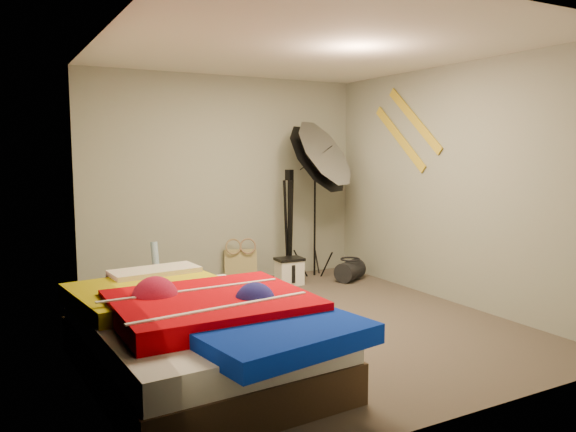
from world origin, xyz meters
TOP-DOWN VIEW (x-y plane):
  - floor at (0.00, 0.00)m, footprint 4.00×4.00m
  - ceiling at (0.00, 0.00)m, footprint 4.00×4.00m
  - wall_back at (0.00, 2.00)m, footprint 3.50×0.00m
  - wall_front at (0.00, -2.00)m, footprint 3.50×0.00m
  - wall_left at (-1.75, 0.00)m, footprint 0.00×4.00m
  - wall_right at (1.75, 0.00)m, footprint 0.00×4.00m
  - tote_bag at (0.14, 1.90)m, footprint 0.43×0.29m
  - wrapping_roll at (-1.03, 1.45)m, footprint 0.09×0.19m
  - camera_case at (0.58, 1.46)m, footprint 0.31×0.23m
  - duffel_bag at (1.35, 1.28)m, footprint 0.47×0.41m
  - wall_stripe_upper at (1.73, 0.60)m, footprint 0.02×0.91m
  - wall_stripe_lower at (1.73, 0.85)m, footprint 0.02×0.91m
  - bed at (-1.30, -0.61)m, footprint 1.66×2.35m
  - photo_umbrella at (1.03, 1.57)m, footprint 1.01×1.11m
  - camera_tripod at (0.69, 1.64)m, footprint 0.10×0.10m

SIDE VIEW (x-z plane):
  - floor at x=0.00m, z-range 0.00..0.00m
  - duffel_bag at x=1.35m, z-range 0.00..0.25m
  - camera_case at x=0.58m, z-range 0.00..0.30m
  - tote_bag at x=0.14m, z-range -0.01..0.40m
  - bed at x=-1.30m, z-range 0.00..0.62m
  - wrapping_roll at x=-1.03m, z-range 0.00..0.65m
  - camera_tripod at x=0.69m, z-range 0.10..1.48m
  - wall_back at x=0.00m, z-range -0.50..3.00m
  - wall_front at x=0.00m, z-range -0.50..3.00m
  - wall_left at x=-1.75m, z-range -0.75..3.25m
  - wall_right at x=1.75m, z-range -0.75..3.25m
  - photo_umbrella at x=1.03m, z-range 0.45..2.53m
  - wall_stripe_lower at x=1.73m, z-range 1.36..2.14m
  - wall_stripe_upper at x=1.73m, z-range 1.56..2.34m
  - ceiling at x=0.00m, z-range 2.50..2.50m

